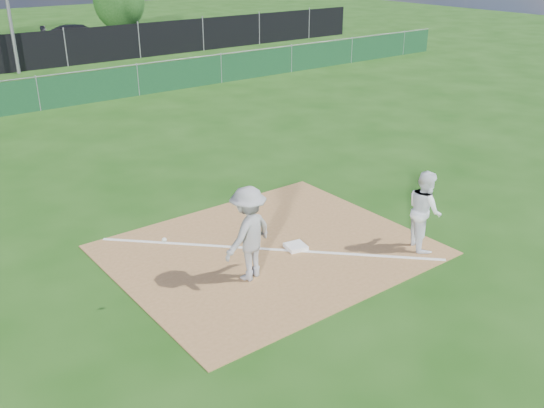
{
  "coord_description": "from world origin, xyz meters",
  "views": [
    {
      "loc": [
        -6.58,
        -7.67,
        5.73
      ],
      "look_at": [
        0.08,
        1.0,
        1.0
      ],
      "focal_mm": 40.0,
      "sensor_mm": 36.0,
      "label": 1
    }
  ],
  "objects_px": {
    "car_right": "(81,36)",
    "tree_right": "(119,1)",
    "play_at_first": "(248,234)",
    "runner": "(425,210)",
    "first_base": "(296,247)"
  },
  "relations": [
    {
      "from": "tree_right",
      "to": "first_base",
      "type": "bearing_deg",
      "value": -108.9
    },
    {
      "from": "runner",
      "to": "first_base",
      "type": "bearing_deg",
      "value": 84.15
    },
    {
      "from": "first_base",
      "to": "car_right",
      "type": "xyz_separation_m",
      "value": [
        6.41,
        27.69,
        0.6
      ]
    },
    {
      "from": "first_base",
      "to": "car_right",
      "type": "relative_size",
      "value": 0.09
    },
    {
      "from": "runner",
      "to": "tree_right",
      "type": "height_order",
      "value": "tree_right"
    },
    {
      "from": "first_base",
      "to": "play_at_first",
      "type": "height_order",
      "value": "play_at_first"
    },
    {
      "from": "tree_right",
      "to": "runner",
      "type": "bearing_deg",
      "value": -104.85
    },
    {
      "from": "play_at_first",
      "to": "runner",
      "type": "xyz_separation_m",
      "value": [
        3.52,
        -1.13,
        -0.09
      ]
    },
    {
      "from": "first_base",
      "to": "tree_right",
      "type": "relative_size",
      "value": 0.09
    },
    {
      "from": "first_base",
      "to": "tree_right",
      "type": "xyz_separation_m",
      "value": [
        11.07,
        32.35,
        2.05
      ]
    },
    {
      "from": "play_at_first",
      "to": "tree_right",
      "type": "relative_size",
      "value": 0.57
    },
    {
      "from": "tree_right",
      "to": "car_right",
      "type": "bearing_deg",
      "value": -135.03
    },
    {
      "from": "car_right",
      "to": "tree_right",
      "type": "xyz_separation_m",
      "value": [
        4.66,
        4.65,
        1.45
      ]
    },
    {
      "from": "runner",
      "to": "car_right",
      "type": "relative_size",
      "value": 0.37
    },
    {
      "from": "car_right",
      "to": "tree_right",
      "type": "distance_m",
      "value": 6.74
    }
  ]
}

